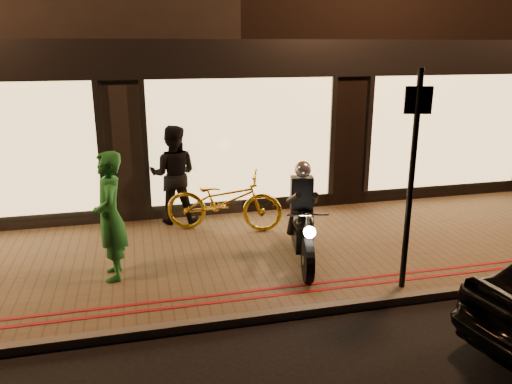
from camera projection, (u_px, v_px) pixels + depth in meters
ground at (308, 317)px, 6.46m from camera, size 90.00×90.00×0.00m
sidewalk at (268, 253)px, 8.31m from camera, size 50.00×4.00×0.12m
kerb_stone at (307, 311)px, 6.49m from camera, size 50.00×0.14×0.12m
red_kerb_lines at (295, 289)px, 6.94m from camera, size 50.00×0.26×0.01m
building_row at (202, 13)px, 13.64m from camera, size 48.00×10.11×8.50m
motorcycle at (302, 224)px, 7.69m from camera, size 0.71×1.92×1.59m
sign_post at (412, 171)px, 6.56m from camera, size 0.35×0.12×3.00m
bicycle_gold at (224, 201)px, 9.05m from camera, size 2.24×1.37×1.11m
person_green at (110, 216)px, 7.07m from camera, size 0.48×0.71×1.87m
person_dark at (173, 175)px, 9.37m from camera, size 1.04×0.89×1.87m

